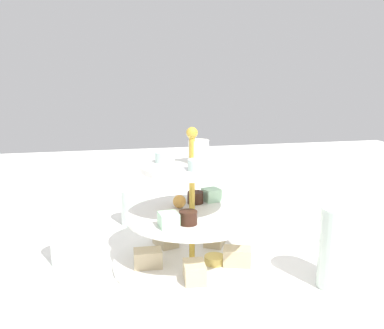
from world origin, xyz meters
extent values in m
plane|color=white|center=(0.00, 0.00, 0.00)|extent=(2.40, 2.40, 0.00)
cylinder|color=white|center=(0.00, 0.00, 0.01)|extent=(0.28, 0.28, 0.01)
cylinder|color=white|center=(0.00, 0.00, 0.09)|extent=(0.23, 0.23, 0.01)
cylinder|color=white|center=(0.00, 0.00, 0.18)|extent=(0.18, 0.18, 0.01)
cylinder|color=gold|center=(0.00, 0.00, 0.12)|extent=(0.01, 0.01, 0.24)
sphere|color=gold|center=(0.00, 0.00, 0.24)|extent=(0.02, 0.02, 0.02)
cube|color=#CCB78E|center=(0.07, -0.04, 0.03)|extent=(0.06, 0.05, 0.03)
cube|color=#CCB78E|center=(0.06, 0.06, 0.03)|extent=(0.05, 0.06, 0.03)
cube|color=#CCB78E|center=(-0.04, 0.07, 0.03)|extent=(0.05, 0.06, 0.03)
cube|color=#CCB78E|center=(-0.08, -0.01, 0.03)|extent=(0.05, 0.04, 0.03)
cube|color=#CCB78E|center=(-0.01, -0.08, 0.03)|extent=(0.04, 0.05, 0.03)
cylinder|color=#E5C660|center=(0.04, -0.03, 0.02)|extent=(0.04, 0.04, 0.01)
cylinder|color=#381E14|center=(0.02, 0.05, 0.11)|extent=(0.03, 0.03, 0.02)
cylinder|color=#381E14|center=(-0.02, -0.05, 0.11)|extent=(0.03, 0.03, 0.02)
cube|color=#B2E5BC|center=(0.05, 0.06, 0.11)|extent=(0.04, 0.04, 0.02)
cube|color=#B2E5BC|center=(-0.05, -0.06, 0.11)|extent=(0.03, 0.03, 0.02)
sphere|color=gold|center=(-0.02, 0.03, 0.11)|extent=(0.02, 0.02, 0.02)
cylinder|color=silver|center=(0.04, 0.03, 0.19)|extent=(0.03, 0.03, 0.02)
cylinder|color=silver|center=(-0.04, 0.02, 0.19)|extent=(0.03, 0.03, 0.02)
cylinder|color=silver|center=(0.00, -0.05, 0.19)|extent=(0.03, 0.03, 0.02)
cylinder|color=white|center=(0.01, 0.01, 0.21)|extent=(0.04, 0.04, 0.04)
cube|color=silver|center=(-0.04, -0.03, 0.19)|extent=(0.08, 0.05, 0.00)
cube|color=silver|center=(0.04, -0.03, 0.19)|extent=(0.08, 0.05, 0.00)
cylinder|color=silver|center=(0.21, -0.13, 0.07)|extent=(0.07, 0.07, 0.13)
cylinder|color=silver|center=(-0.08, 0.24, 0.04)|extent=(0.06, 0.06, 0.08)
cylinder|color=white|center=(0.05, 0.26, 0.00)|extent=(0.09, 0.09, 0.01)
cylinder|color=white|center=(0.05, 0.26, 0.03)|extent=(0.06, 0.06, 0.04)
cylinder|color=#D14C56|center=(0.05, 0.26, 0.05)|extent=(0.06, 0.06, 0.01)
cube|color=silver|center=(0.25, 0.16, 0.00)|extent=(0.13, 0.13, 0.00)
cylinder|color=silver|center=(-0.22, 0.05, 0.04)|extent=(0.06, 0.06, 0.09)
camera|label=1|loc=(-0.15, -0.71, 0.34)|focal=40.68mm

